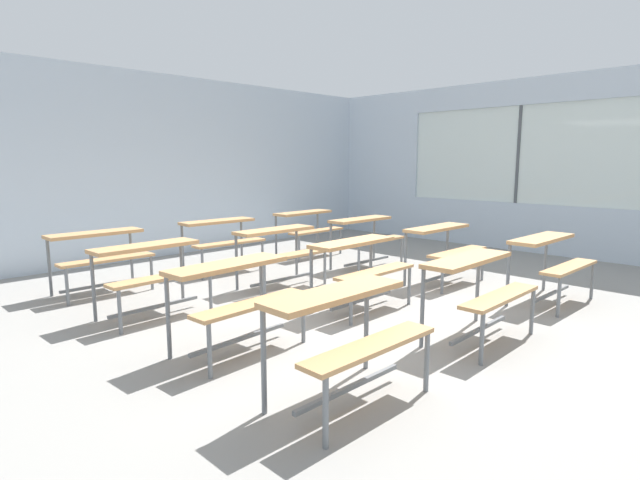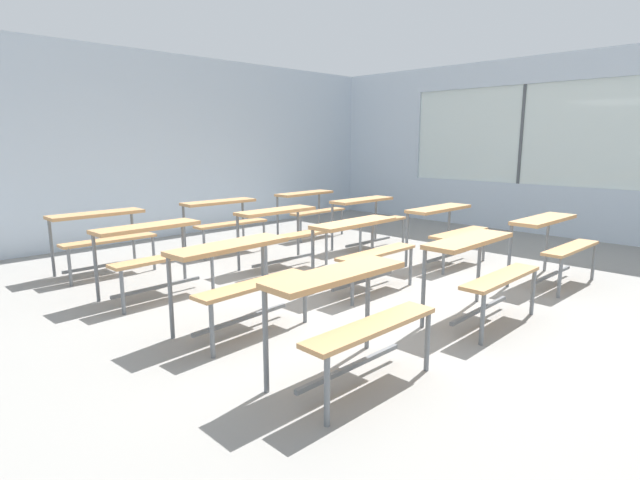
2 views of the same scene
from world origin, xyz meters
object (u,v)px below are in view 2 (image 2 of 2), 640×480
(desk_bench_r0c1, at_px, (480,259))
(desk_bench_r3c0, at_px, (101,228))
(desk_bench_r3c2, at_px, (309,203))
(desk_bench_r0c0, at_px, (348,300))
(desk_bench_r1c1, at_px, (362,238))
(desk_bench_r2c0, at_px, (153,243))
(desk_bench_r2c2, at_px, (368,211))
(desk_bench_r3c1, at_px, (223,213))
(desk_bench_r1c2, at_px, (446,221))
(desk_bench_r0c2, at_px, (553,234))
(desk_bench_r2c1, at_px, (282,224))
(desk_bench_r1c0, at_px, (238,266))

(desk_bench_r0c1, relative_size, desk_bench_r3c0, 1.00)
(desk_bench_r3c0, bearing_deg, desk_bench_r3c2, -0.79)
(desk_bench_r0c0, xyz_separation_m, desk_bench_r1c1, (1.69, 1.31, 0.00))
(desk_bench_r3c2, bearing_deg, desk_bench_r2c0, -160.99)
(desk_bench_r0c1, relative_size, desk_bench_r2c0, 0.99)
(desk_bench_r2c2, distance_m, desk_bench_r3c2, 1.33)
(desk_bench_r2c0, bearing_deg, desk_bench_r3c1, 34.69)
(desk_bench_r2c0, distance_m, desk_bench_r3c2, 3.69)
(desk_bench_r0c1, bearing_deg, desk_bench_r3c2, 65.83)
(desk_bench_r1c2, relative_size, desk_bench_r3c2, 0.99)
(desk_bench_r2c2, bearing_deg, desk_bench_r0c1, -121.34)
(desk_bench_r2c2, relative_size, desk_bench_r3c1, 0.98)
(desk_bench_r0c0, bearing_deg, desk_bench_r0c2, -0.34)
(desk_bench_r1c2, height_order, desk_bench_r3c0, same)
(desk_bench_r1c2, height_order, desk_bench_r2c1, same)
(desk_bench_r1c2, height_order, desk_bench_r3c2, same)
(desk_bench_r2c2, bearing_deg, desk_bench_r2c0, -179.89)
(desk_bench_r1c0, relative_size, desk_bench_r1c1, 1.02)
(desk_bench_r0c0, distance_m, desk_bench_r2c0, 2.67)
(desk_bench_r0c0, xyz_separation_m, desk_bench_r2c2, (3.38, 2.63, 0.00))
(desk_bench_r2c1, distance_m, desk_bench_r3c0, 2.19)
(desk_bench_r1c2, relative_size, desk_bench_r2c1, 1.00)
(desk_bench_r0c2, xyz_separation_m, desk_bench_r3c2, (0.04, 4.01, 0.00))
(desk_bench_r1c1, xyz_separation_m, desk_bench_r3c1, (0.02, 2.65, 0.00))
(desk_bench_r1c1, relative_size, desk_bench_r3c1, 0.98)
(desk_bench_r0c2, relative_size, desk_bench_r2c2, 1.00)
(desk_bench_r0c2, distance_m, desk_bench_r2c0, 4.37)
(desk_bench_r0c0, relative_size, desk_bench_r1c1, 1.00)
(desk_bench_r1c0, height_order, desk_bench_r1c2, same)
(desk_bench_r3c0, bearing_deg, desk_bench_r2c2, -21.99)
(desk_bench_r1c2, bearing_deg, desk_bench_r2c1, 141.29)
(desk_bench_r0c0, distance_m, desk_bench_r2c1, 3.15)
(desk_bench_r3c1, bearing_deg, desk_bench_r3c0, -178.25)
(desk_bench_r2c2, bearing_deg, desk_bench_r0c0, -141.28)
(desk_bench_r1c1, distance_m, desk_bench_r3c0, 3.18)
(desk_bench_r2c0, bearing_deg, desk_bench_r2c2, -2.61)
(desk_bench_r2c1, relative_size, desk_bench_r3c1, 0.98)
(desk_bench_r0c1, height_order, desk_bench_r3c0, same)
(desk_bench_r1c1, height_order, desk_bench_r3c0, same)
(desk_bench_r2c1, bearing_deg, desk_bench_r2c0, 179.82)
(desk_bench_r1c1, bearing_deg, desk_bench_r2c1, 88.76)
(desk_bench_r0c1, xyz_separation_m, desk_bench_r3c0, (-1.72, 4.04, 0.00))
(desk_bench_r0c1, bearing_deg, desk_bench_r2c1, 89.11)
(desk_bench_r1c0, height_order, desk_bench_r2c1, same)
(desk_bench_r3c2, bearing_deg, desk_bench_r3c0, 178.13)
(desk_bench_r0c0, distance_m, desk_bench_r1c0, 1.27)
(desk_bench_r3c2, bearing_deg, desk_bench_r1c1, -124.83)
(desk_bench_r2c1, height_order, desk_bench_r2c2, same)
(desk_bench_r1c2, distance_m, desk_bench_r3c2, 2.66)
(desk_bench_r0c2, height_order, desk_bench_r3c1, same)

